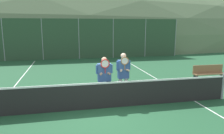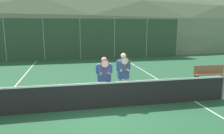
{
  "view_description": "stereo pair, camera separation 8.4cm",
  "coord_description": "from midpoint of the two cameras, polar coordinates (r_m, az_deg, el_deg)",
  "views": [
    {
      "loc": [
        -1.15,
        -7.02,
        2.83
      ],
      "look_at": [
        0.54,
        0.83,
        1.27
      ],
      "focal_mm": 35.0,
      "sensor_mm": 36.0,
      "label": 1
    },
    {
      "loc": [
        -1.07,
        -7.04,
        2.83
      ],
      "look_at": [
        0.54,
        0.83,
        1.27
      ],
      "focal_mm": 35.0,
      "sensor_mm": 36.0,
      "label": 2
    }
  ],
  "objects": [
    {
      "name": "hill_distant",
      "position": [
        58.45,
        -11.13,
        7.97
      ],
      "size": [
        142.88,
        79.38,
        27.78
      ],
      "color": "#5B7551",
      "rests_on": "ground_plane"
    },
    {
      "name": "player_leftmost",
      "position": [
        7.91,
        -2.32,
        -2.33
      ],
      "size": [
        0.61,
        0.34,
        1.7
      ],
      "color": "black",
      "rests_on": "ground_plane"
    },
    {
      "name": "ground_plane",
      "position": [
        7.66,
        -3.0,
        -10.72
      ],
      "size": [
        120.0,
        120.0,
        0.0
      ],
      "primitive_type": "plane",
      "color": "#1E4C2D"
    },
    {
      "name": "car_right_of_center",
      "position": [
        23.53,
        14.15,
        5.89
      ],
      "size": [
        4.26,
        2.0,
        1.73
      ],
      "color": "slate",
      "rests_on": "ground_plane"
    },
    {
      "name": "player_center_left",
      "position": [
        8.12,
        2.7,
        -1.65
      ],
      "size": [
        0.54,
        0.34,
        1.81
      ],
      "color": "white",
      "rests_on": "ground_plane"
    },
    {
      "name": "court_line_left_sideline",
      "position": [
        10.7,
        -24.92,
        -5.39
      ],
      "size": [
        0.05,
        16.0,
        0.01
      ],
      "primitive_type": "cube",
      "color": "white",
      "rests_on": "ground_plane"
    },
    {
      "name": "car_far_left",
      "position": [
        21.69,
        -22.5,
        4.98
      ],
      "size": [
        4.31,
        2.06,
        1.72
      ],
      "color": "slate",
      "rests_on": "ground_plane"
    },
    {
      "name": "car_center",
      "position": [
        21.76,
        3.07,
        5.9
      ],
      "size": [
        4.08,
        1.94,
        1.81
      ],
      "color": "silver",
      "rests_on": "ground_plane"
    },
    {
      "name": "car_left_of_center",
      "position": [
        21.28,
        -9.56,
        5.62
      ],
      "size": [
        4.35,
        2.04,
        1.78
      ],
      "color": "maroon",
      "rests_on": "ground_plane"
    },
    {
      "name": "tennis_net",
      "position": [
        7.5,
        -3.04,
        -7.33
      ],
      "size": [
        9.54,
        0.09,
        1.02
      ],
      "color": "gray",
      "rests_on": "ground_plane"
    },
    {
      "name": "fence_back",
      "position": [
        18.63,
        -8.76,
        7.26
      ],
      "size": [
        17.72,
        0.06,
        3.34
      ],
      "color": "gray",
      "rests_on": "ground_plane"
    },
    {
      "name": "court_line_right_sideline",
      "position": [
        11.41,
        12.38,
        -3.63
      ],
      "size": [
        0.05,
        16.0,
        0.01
      ],
      "primitive_type": "cube",
      "color": "white",
      "rests_on": "ground_plane"
    },
    {
      "name": "clubhouse_building",
      "position": [
        27.51,
        -10.21,
        8.41
      ],
      "size": [
        16.06,
        5.5,
        3.33
      ],
      "color": "#9EA3A8",
      "rests_on": "ground_plane"
    },
    {
      "name": "bench_courtside",
      "position": [
        11.96,
        23.78,
        -1.41
      ],
      "size": [
        1.67,
        0.36,
        0.85
      ],
      "color": "olive",
      "rests_on": "ground_plane"
    }
  ]
}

